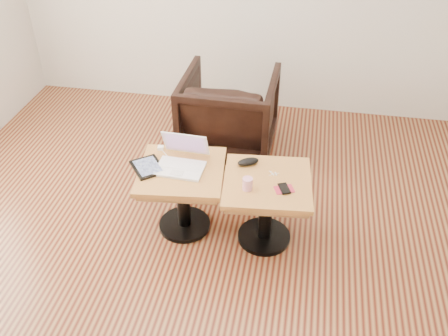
% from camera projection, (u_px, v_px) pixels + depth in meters
% --- Properties ---
extents(room_shell, '(4.52, 4.52, 2.71)m').
position_uv_depth(room_shell, '(188.00, 81.00, 2.71)').
color(room_shell, '#481910').
rests_on(room_shell, ground).
extents(side_table_left, '(0.64, 0.64, 0.53)m').
position_uv_depth(side_table_left, '(182.00, 184.00, 3.52)').
color(side_table_left, black).
rests_on(side_table_left, ground).
extents(side_table_right, '(0.64, 0.64, 0.53)m').
position_uv_depth(side_table_right, '(267.00, 196.00, 3.42)').
color(side_table_right, black).
rests_on(side_table_right, ground).
extents(laptop, '(0.34, 0.33, 0.22)m').
position_uv_depth(laptop, '(182.00, 160.00, 3.45)').
color(laptop, white).
rests_on(laptop, side_table_left).
extents(tablet, '(0.30, 0.31, 0.02)m').
position_uv_depth(tablet, '(148.00, 167.00, 3.45)').
color(tablet, black).
rests_on(tablet, side_table_left).
extents(charging_adapter, '(0.04, 0.04, 0.02)m').
position_uv_depth(charging_adapter, '(161.00, 148.00, 3.63)').
color(charging_adapter, white).
rests_on(charging_adapter, side_table_left).
extents(glasses_case, '(0.17, 0.13, 0.05)m').
position_uv_depth(glasses_case, '(248.00, 162.00, 3.47)').
color(glasses_case, black).
rests_on(glasses_case, side_table_right).
extents(striped_cup, '(0.07, 0.07, 0.09)m').
position_uv_depth(striped_cup, '(248.00, 184.00, 3.24)').
color(striped_cup, '#D53B7C').
rests_on(striped_cup, side_table_right).
extents(earbuds_tangle, '(0.07, 0.04, 0.01)m').
position_uv_depth(earbuds_tangle, '(274.00, 173.00, 3.39)').
color(earbuds_tangle, white).
rests_on(earbuds_tangle, side_table_right).
extents(phone_on_sleeve, '(0.15, 0.13, 0.02)m').
position_uv_depth(phone_on_sleeve, '(284.00, 189.00, 3.25)').
color(phone_on_sleeve, maroon).
rests_on(phone_on_sleeve, side_table_right).
extents(armchair, '(0.81, 0.83, 0.74)m').
position_uv_depth(armchair, '(229.00, 113.00, 4.38)').
color(armchair, black).
rests_on(armchair, ground).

